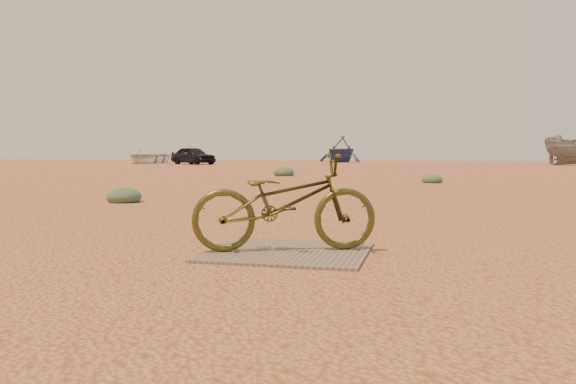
% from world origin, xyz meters
% --- Properties ---
extents(ground, '(120.00, 120.00, 0.00)m').
position_xyz_m(ground, '(0.00, 0.00, 0.00)').
color(ground, '#CA7F53').
rests_on(ground, ground).
extents(plywood_board, '(1.35, 1.24, 0.02)m').
position_xyz_m(plywood_board, '(0.32, 0.53, 0.01)').
color(plywood_board, '#7F6351').
rests_on(plywood_board, ground).
extents(bicycle, '(1.67, 1.08, 0.83)m').
position_xyz_m(bicycle, '(0.29, 0.53, 0.44)').
color(bicycle, '#474418').
rests_on(bicycle, plywood_board).
extents(car, '(4.14, 3.21, 1.32)m').
position_xyz_m(car, '(-15.45, 34.55, 0.66)').
color(car, black).
rests_on(car, ground).
extents(boat_near_left, '(4.55, 6.09, 1.20)m').
position_xyz_m(boat_near_left, '(-20.88, 37.88, 0.60)').
color(boat_near_left, silver).
rests_on(boat_near_left, ground).
extents(boat_far_left, '(5.17, 5.58, 2.42)m').
position_xyz_m(boat_far_left, '(-6.19, 46.26, 1.21)').
color(boat_far_left, navy).
rests_on(boat_far_left, ground).
extents(kale_a, '(0.60, 0.60, 0.33)m').
position_xyz_m(kale_a, '(-3.66, 4.66, 0.00)').
color(kale_a, '#4C6344').
rests_on(kale_a, ground).
extents(kale_b, '(0.58, 0.58, 0.32)m').
position_xyz_m(kale_b, '(1.59, 12.45, 0.00)').
color(kale_b, '#4C6344').
rests_on(kale_b, ground).
extents(kale_c, '(0.77, 0.77, 0.42)m').
position_xyz_m(kale_c, '(-3.75, 16.16, 0.00)').
color(kale_c, '#4C6344').
rests_on(kale_c, ground).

